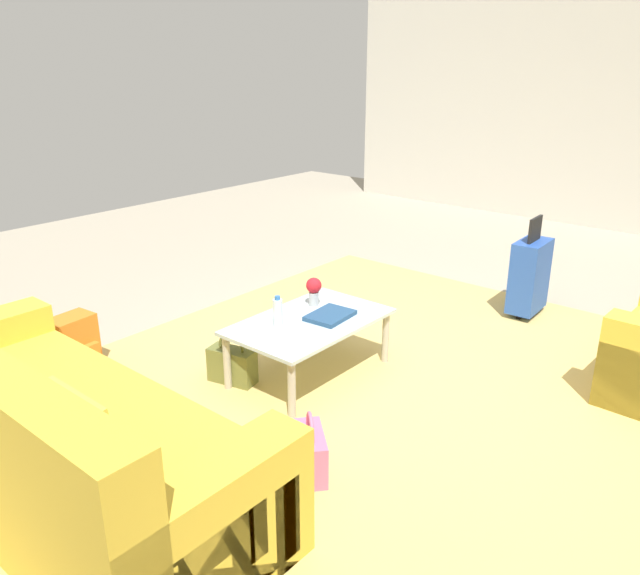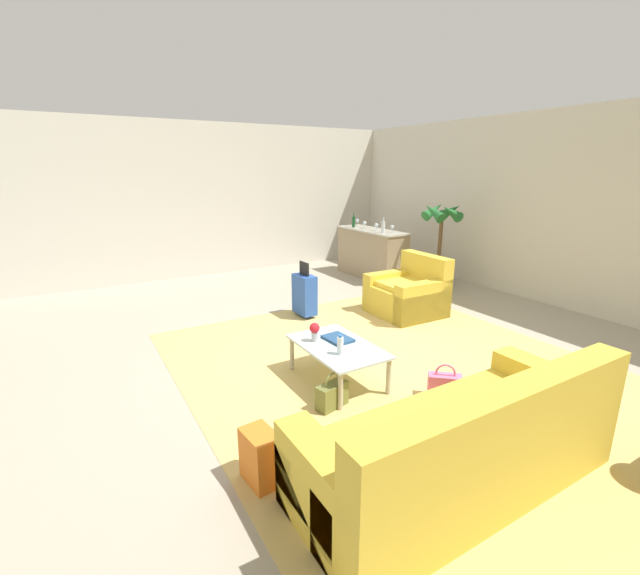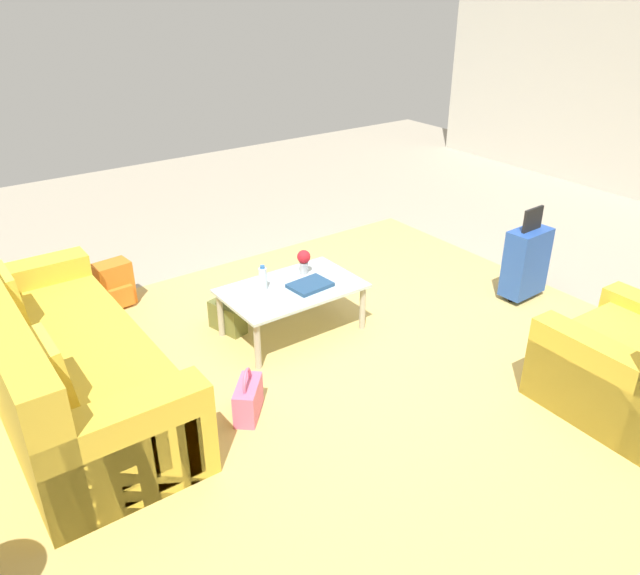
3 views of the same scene
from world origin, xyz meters
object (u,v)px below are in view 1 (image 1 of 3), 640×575
at_px(coffee_table, 310,327).
at_px(handbag_pink, 310,452).
at_px(flower_vase, 314,289).
at_px(suitcase_blue, 530,275).
at_px(couch, 47,447).
at_px(backpack_orange, 74,345).
at_px(water_bottle, 278,312).
at_px(coffee_table_book, 330,315).
at_px(handbag_olive, 232,365).

xyz_separation_m(coffee_table, handbag_pink, (0.83, 0.72, -0.23)).
bearing_deg(flower_vase, handbag_pink, 39.78).
height_order(coffee_table, handbag_pink, coffee_table).
bearing_deg(coffee_table, suitcase_blue, 160.71).
distance_m(couch, backpack_orange, 1.44).
xyz_separation_m(coffee_table, water_bottle, (0.20, -0.10, 0.14)).
bearing_deg(flower_vase, suitcase_blue, 154.47).
bearing_deg(water_bottle, backpack_orange, -56.12).
bearing_deg(coffee_table_book, water_bottle, -33.81).
bearing_deg(handbag_pink, handbag_olive, -111.42).
distance_m(water_bottle, coffee_table_book, 0.38).
distance_m(coffee_table_book, handbag_olive, 0.73).
xyz_separation_m(coffee_table_book, handbag_pink, (0.95, 0.64, -0.29)).
height_order(suitcase_blue, handbag_pink, suitcase_blue).
height_order(suitcase_blue, handbag_olive, suitcase_blue).
relative_size(flower_vase, backpack_orange, 0.51).
xyz_separation_m(couch, handbag_olive, (-1.39, -0.23, -0.18)).
bearing_deg(water_bottle, flower_vase, -173.21).
distance_m(water_bottle, handbag_olive, 0.49).
distance_m(coffee_table_book, handbag_pink, 1.18).
bearing_deg(suitcase_blue, flower_vase, -25.53).
bearing_deg(flower_vase, coffee_table_book, 66.50).
xyz_separation_m(flower_vase, handbag_pink, (1.05, 0.87, -0.40)).
relative_size(suitcase_blue, handbag_pink, 2.37).
bearing_deg(backpack_orange, couch, 56.03).
xyz_separation_m(water_bottle, handbag_pink, (0.63, 0.82, -0.37)).
bearing_deg(couch, handbag_olive, -170.66).
height_order(coffee_table_book, suitcase_blue, suitcase_blue).
bearing_deg(couch, coffee_table_book, 174.65).
xyz_separation_m(coffee_table, handbag_olive, (0.41, -0.33, -0.23)).
bearing_deg(suitcase_blue, coffee_table, -19.29).
distance_m(coffee_table, suitcase_blue, 2.12).
relative_size(water_bottle, flower_vase, 1.00).
distance_m(couch, handbag_pink, 1.29).
relative_size(couch, water_bottle, 11.66).
distance_m(flower_vase, backpack_orange, 1.70).
distance_m(water_bottle, suitcase_blue, 2.35).
bearing_deg(handbag_olive, backpack_orange, -58.73).
height_order(coffee_table_book, flower_vase, flower_vase).
xyz_separation_m(coffee_table_book, flower_vase, (-0.10, -0.23, 0.11)).
xyz_separation_m(couch, backpack_orange, (-0.80, -1.19, -0.11)).
relative_size(coffee_table_book, flower_vase, 1.54).
bearing_deg(couch, coffee_table, 176.82).
height_order(water_bottle, backpack_orange, water_bottle).
height_order(coffee_table, suitcase_blue, suitcase_blue).
bearing_deg(water_bottle, coffee_table_book, 150.64).
bearing_deg(handbag_olive, flower_vase, 164.35).
relative_size(couch, coffee_table, 2.19).
relative_size(couch, handbag_olive, 6.65).
relative_size(handbag_olive, backpack_orange, 0.89).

